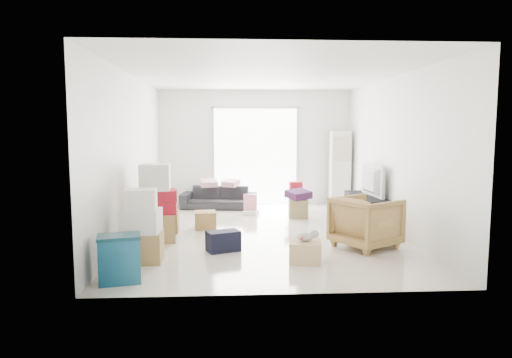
{
  "coord_description": "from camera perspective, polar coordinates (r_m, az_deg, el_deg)",
  "views": [
    {
      "loc": [
        -0.6,
        -7.77,
        1.79
      ],
      "look_at": [
        -0.15,
        0.2,
        0.92
      ],
      "focal_mm": 32.0,
      "sensor_mm": 36.0,
      "label": 1
    }
  ],
  "objects": [
    {
      "name": "room_shell",
      "position": [
        7.81,
        1.16,
        3.02
      ],
      "size": [
        4.98,
        6.48,
        3.18
      ],
      "color": "silver",
      "rests_on": "ground"
    },
    {
      "name": "sliding_door",
      "position": [
        10.78,
        -0.07,
        3.34
      ],
      "size": [
        2.1,
        0.04,
        2.33
      ],
      "color": "white",
      "rests_on": "room_shell"
    },
    {
      "name": "ac_tower",
      "position": [
        10.77,
        10.45,
        1.26
      ],
      "size": [
        0.45,
        0.3,
        1.75
      ],
      "primitive_type": "cube",
      "color": "silver",
      "rests_on": "room_shell"
    },
    {
      "name": "tv_console",
      "position": [
        8.97,
        13.67,
        -3.72
      ],
      "size": [
        0.48,
        1.59,
        0.53
      ],
      "primitive_type": "cube",
      "color": "black",
      "rests_on": "room_shell"
    },
    {
      "name": "television",
      "position": [
        8.92,
        13.72,
        -1.61
      ],
      "size": [
        0.66,
        1.07,
        0.14
      ],
      "primitive_type": "imported",
      "rotation": [
        0.0,
        0.0,
        1.64
      ],
      "color": "black",
      "rests_on": "tv_console"
    },
    {
      "name": "sofa",
      "position": [
        10.38,
        -4.68,
        -1.86
      ],
      "size": [
        1.75,
        0.74,
        0.66
      ],
      "primitive_type": "imported",
      "rotation": [
        0.0,
        0.0,
        -0.15
      ],
      "color": "#25262B",
      "rests_on": "room_shell"
    },
    {
      "name": "pillow_left",
      "position": [
        10.33,
        -5.92,
        0.3
      ],
      "size": [
        0.47,
        0.4,
        0.13
      ],
      "primitive_type": "cube",
      "rotation": [
        0.0,
        0.0,
        0.18
      ],
      "color": "#C48F9E",
      "rests_on": "sofa"
    },
    {
      "name": "pillow_right",
      "position": [
        10.3,
        -3.18,
        0.27
      ],
      "size": [
        0.44,
        0.41,
        0.12
      ],
      "primitive_type": "cube",
      "rotation": [
        0.0,
        0.0,
        -0.57
      ],
      "color": "#C48F9E",
      "rests_on": "sofa"
    },
    {
      "name": "armchair",
      "position": [
        7.12,
        13.59,
        -4.96
      ],
      "size": [
        1.1,
        1.11,
        0.85
      ],
      "primitive_type": "imported",
      "rotation": [
        0.0,
        0.0,
        2.12
      ],
      "color": "tan",
      "rests_on": "room_shell"
    },
    {
      "name": "storage_bins",
      "position": [
        5.63,
        -16.7,
        -9.51
      ],
      "size": [
        0.55,
        0.44,
        0.56
      ],
      "rotation": [
        0.0,
        0.0,
        0.22
      ],
      "color": "navy",
      "rests_on": "room_shell"
    },
    {
      "name": "box_stack_a",
      "position": [
        6.36,
        -14.13,
        -6.15
      ],
      "size": [
        0.55,
        0.46,
        0.99
      ],
      "rotation": [
        0.0,
        0.0,
        -0.09
      ],
      "color": "olive",
      "rests_on": "room_shell"
    },
    {
      "name": "box_stack_b",
      "position": [
        7.52,
        -12.41,
        -3.48
      ],
      "size": [
        0.71,
        0.68,
        1.24
      ],
      "rotation": [
        0.0,
        0.0,
        0.13
      ],
      "color": "olive",
      "rests_on": "room_shell"
    },
    {
      "name": "box_stack_c",
      "position": [
        8.11,
        -11.52,
        -3.93
      ],
      "size": [
        0.53,
        0.53,
        0.77
      ],
      "rotation": [
        0.0,
        0.0,
        0.04
      ],
      "color": "olive",
      "rests_on": "room_shell"
    },
    {
      "name": "loose_box",
      "position": [
        8.32,
        -6.35,
        -5.12
      ],
      "size": [
        0.41,
        0.41,
        0.31
      ],
      "primitive_type": "cube",
      "rotation": [
        0.0,
        0.0,
        0.1
      ],
      "color": "olive",
      "rests_on": "room_shell"
    },
    {
      "name": "duffel_bag",
      "position": [
        6.79,
        -4.12,
        -7.74
      ],
      "size": [
        0.54,
        0.43,
        0.3
      ],
      "primitive_type": "cube",
      "rotation": [
        0.0,
        0.0,
        0.38
      ],
      "color": "black",
      "rests_on": "room_shell"
    },
    {
      "name": "ottoman",
      "position": [
        9.3,
        5.3,
        -3.7
      ],
      "size": [
        0.4,
        0.4,
        0.38
      ],
      "primitive_type": "cube",
      "rotation": [
        0.0,
        0.0,
        -0.07
      ],
      "color": "#8B7C51",
      "rests_on": "room_shell"
    },
    {
      "name": "blanket",
      "position": [
        9.26,
        5.31,
        -2.13
      ],
      "size": [
        0.55,
        0.55,
        0.14
      ],
      "primitive_type": "cube",
      "rotation": [
        0.0,
        0.0,
        0.47
      ],
      "color": "#471D48",
      "rests_on": "ottoman"
    },
    {
      "name": "kids_table",
      "position": [
        10.13,
        4.96,
        -1.37
      ],
      "size": [
        0.5,
        0.5,
        0.63
      ],
      "rotation": [
        0.0,
        0.0,
        -0.12
      ],
      "color": "blue",
      "rests_on": "room_shell"
    },
    {
      "name": "toy_walker",
      "position": [
        9.64,
        -0.69,
        -3.75
      ],
      "size": [
        0.38,
        0.36,
        0.42
      ],
      "rotation": [
        0.0,
        0.0,
        -0.31
      ],
      "color": "silver",
      "rests_on": "room_shell"
    },
    {
      "name": "wood_crate",
      "position": [
        6.28,
        6.18,
        -8.99
      ],
      "size": [
        0.49,
        0.49,
        0.28
      ],
      "primitive_type": "cube",
      "rotation": [
        0.0,
        0.0,
        -0.17
      ],
      "color": "tan",
      "rests_on": "room_shell"
    },
    {
      "name": "plush_bunny",
      "position": [
        6.24,
        6.49,
        -7.09
      ],
      "size": [
        0.3,
        0.17,
        0.15
      ],
      "rotation": [
        0.0,
        0.0,
        0.19
      ],
      "color": "#B2ADA8",
      "rests_on": "wood_crate"
    }
  ]
}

